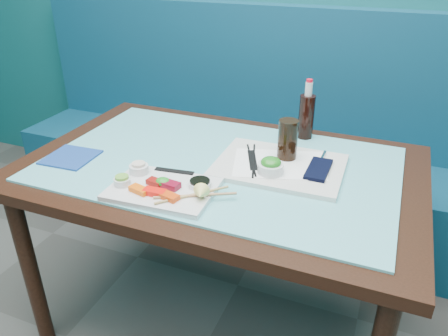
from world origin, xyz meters
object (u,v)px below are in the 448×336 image
at_px(cola_glass, 288,140).
at_px(blue_napkin, 71,157).
at_px(sashimi_plate, 163,189).
at_px(seaweed_bowl, 271,168).
at_px(dining_table, 220,185).
at_px(booth_bench, 278,161).
at_px(serving_tray, 279,166).
at_px(cola_bottle_body, 306,117).

distance_m(cola_glass, blue_napkin, 0.78).
relative_size(sashimi_plate, seaweed_bowl, 3.75).
xyz_separation_m(dining_table, seaweed_bowl, (0.20, -0.04, 0.12)).
height_order(sashimi_plate, seaweed_bowl, seaweed_bowl).
xyz_separation_m(booth_bench, serving_tray, (0.21, -0.80, 0.39)).
height_order(serving_tray, seaweed_bowl, seaweed_bowl).
height_order(cola_glass, blue_napkin, cola_glass).
relative_size(dining_table, seaweed_bowl, 16.09).
distance_m(booth_bench, cola_glass, 0.91).
bearing_deg(serving_tray, sashimi_plate, -136.51).
xyz_separation_m(booth_bench, cola_bottle_body, (0.23, -0.50, 0.47)).
distance_m(seaweed_bowl, blue_napkin, 0.73).
xyz_separation_m(sashimi_plate, seaweed_bowl, (0.29, 0.22, 0.03)).
height_order(seaweed_bowl, cola_bottle_body, cola_bottle_body).
xyz_separation_m(booth_bench, cola_glass, (0.22, -0.75, 0.47)).
xyz_separation_m(dining_table, cola_bottle_body, (0.23, 0.34, 0.18)).
distance_m(cola_glass, cola_bottle_body, 0.25).
bearing_deg(seaweed_bowl, cola_glass, 81.25).
distance_m(booth_bench, serving_tray, 0.92).
bearing_deg(cola_bottle_body, serving_tray, -93.84).
bearing_deg(serving_tray, cola_glass, 78.43).
relative_size(booth_bench, dining_table, 2.14).
height_order(serving_tray, cola_bottle_body, cola_bottle_body).
xyz_separation_m(dining_table, cola_glass, (0.22, 0.09, 0.18)).
bearing_deg(blue_napkin, seaweed_bowl, 10.61).
bearing_deg(cola_bottle_body, blue_napkin, -145.61).
bearing_deg(seaweed_bowl, blue_napkin, -169.39).
bearing_deg(serving_tray, dining_table, -170.68).
bearing_deg(sashimi_plate, cola_glass, 45.38).
height_order(serving_tray, cola_glass, cola_glass).
bearing_deg(dining_table, booth_bench, 90.00).
bearing_deg(sashimi_plate, cola_bottle_body, 58.67).
relative_size(sashimi_plate, blue_napkin, 1.93).
bearing_deg(cola_bottle_body, cola_glass, -92.37).
bearing_deg(sashimi_plate, dining_table, 67.81).
bearing_deg(booth_bench, seaweed_bowl, -77.22).
height_order(seaweed_bowl, blue_napkin, seaweed_bowl).
bearing_deg(sashimi_plate, serving_tray, 41.41).
bearing_deg(blue_napkin, serving_tray, 16.08).
bearing_deg(cola_glass, sashimi_plate, -131.28).
bearing_deg(dining_table, serving_tray, 10.58).
bearing_deg(seaweed_bowl, dining_table, 169.71).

